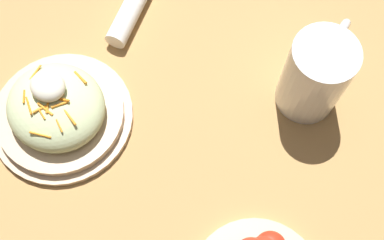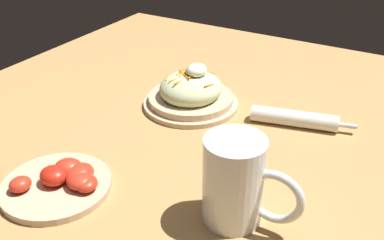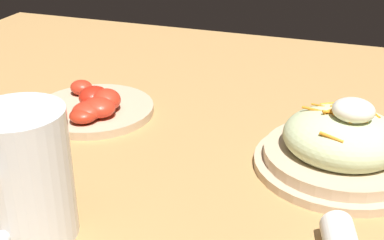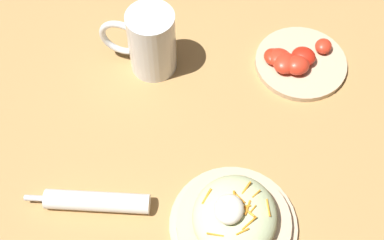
# 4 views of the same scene
# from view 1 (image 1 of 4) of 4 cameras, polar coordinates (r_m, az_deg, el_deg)

# --- Properties ---
(ground_plane) EXTENTS (1.43, 1.43, 0.00)m
(ground_plane) POSITION_cam_1_polar(r_m,az_deg,el_deg) (0.77, 2.16, 3.38)
(ground_plane) COLOR #B2844C
(salad_plate) EXTENTS (0.22, 0.22, 0.10)m
(salad_plate) POSITION_cam_1_polar(r_m,az_deg,el_deg) (0.75, -15.50, 1.12)
(salad_plate) COLOR #D1B28E
(salad_plate) RESTS_ON ground_plane
(beer_mug) EXTENTS (0.09, 0.16, 0.14)m
(beer_mug) POSITION_cam_1_polar(r_m,az_deg,el_deg) (0.73, 14.23, 4.87)
(beer_mug) COLOR white
(beer_mug) RESTS_ON ground_plane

